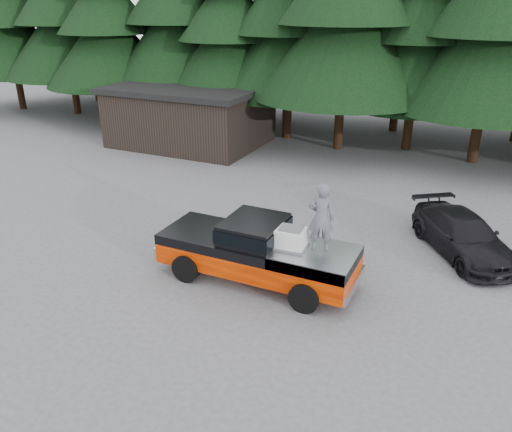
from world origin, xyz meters
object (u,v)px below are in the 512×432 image
at_px(air_compressor, 291,239).
at_px(utility_building, 191,115).
at_px(man_on_bed, 321,217).
at_px(pickup_truck, 257,259).
at_px(parked_car, 463,235).

relative_size(air_compressor, utility_building, 0.10).
relative_size(air_compressor, man_on_bed, 0.41).
bearing_deg(pickup_truck, air_compressor, -4.92).
bearing_deg(man_on_bed, pickup_truck, -12.22).
distance_m(air_compressor, parked_car, 6.25).
bearing_deg(parked_car, utility_building, 117.51).
distance_m(air_compressor, utility_building, 16.63).
relative_size(pickup_truck, air_compressor, 7.49).
bearing_deg(pickup_truck, man_on_bed, 4.68).
relative_size(parked_car, utility_building, 0.54).
relative_size(pickup_truck, parked_car, 1.33).
bearing_deg(utility_building, pickup_truck, -51.11).
height_order(air_compressor, parked_car, air_compressor).
bearing_deg(parked_car, air_compressor, -168.82).
height_order(air_compressor, man_on_bed, man_on_bed).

